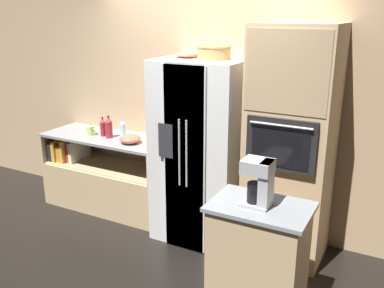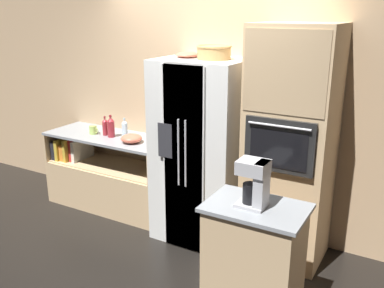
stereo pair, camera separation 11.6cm
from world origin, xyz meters
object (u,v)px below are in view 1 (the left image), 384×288
bottle_short (123,128)px  mug (91,131)px  mixing_bowl (130,139)px  fruit_bowl (187,55)px  coffee_maker (260,181)px  bottle_tall (109,128)px  refrigerator (202,151)px  bottle_wide (103,127)px  wicker_basket (214,52)px  wall_oven (291,146)px

bottle_short → mug: size_ratio=1.74×
mug → mixing_bowl: bearing=-4.5°
fruit_bowl → mug: size_ratio=1.92×
mixing_bowl → coffee_maker: coffee_maker is taller
bottle_tall → mixing_bowl: (0.34, -0.06, -0.07)m
coffee_maker → refrigerator: bearing=135.8°
refrigerator → bottle_short: refrigerator is taller
bottle_wide → wicker_basket: bearing=-2.1°
coffee_maker → bottle_short: bearing=152.6°
wicker_basket → mug: 1.86m
bottle_tall → mug: (-0.26, -0.01, -0.07)m
bottle_tall → bottle_short: 0.16m
wicker_basket → fruit_bowl: size_ratio=1.39×
wall_oven → bottle_tall: (-2.09, -0.02, -0.09)m
wicker_basket → bottle_wide: (-1.43, 0.05, -0.93)m
bottle_short → coffee_maker: 2.28m
wicker_basket → mixing_bowl: 1.39m
refrigerator → bottle_tall: refrigerator is taller
refrigerator → bottle_short: 1.10m
bottle_wide → mixing_bowl: bearing=-10.6°
wall_oven → fruit_bowl: wall_oven is taller
bottle_wide → coffee_maker: 2.44m
coffee_maker → wicker_basket: bearing=131.7°
bottle_wide → mixing_bowl: bottle_wide is taller
mixing_bowl → refrigerator: bearing=1.7°
fruit_bowl → mixing_bowl: size_ratio=1.01×
bottle_short → mixing_bowl: bottle_short is taller
mug → mixing_bowl: mug is taller
bottle_short → bottle_wide: bearing=-159.2°
wall_oven → bottle_wide: size_ratio=9.60×
refrigerator → wicker_basket: wicker_basket is taller
mixing_bowl → bottle_short: bearing=143.1°
bottle_wide → mug: (-0.15, -0.04, -0.05)m
bottle_tall → mug: size_ratio=2.09×
wall_oven → coffee_maker: (0.05, -0.96, 0.01)m
refrigerator → mug: 1.47m
mug → coffee_maker: coffee_maker is taller
fruit_bowl → coffee_maker: 1.64m
wall_oven → wicker_basket: (-0.77, -0.05, 0.82)m
refrigerator → bottle_wide: refrigerator is taller
wicker_basket → mug: wicker_basket is taller
wicker_basket → coffee_maker: size_ratio=0.93×
bottle_short → fruit_bowl: bearing=-7.3°
bottle_short → mixing_bowl: size_ratio=0.91×
fruit_bowl → coffee_maker: fruit_bowl is taller
refrigerator → fruit_bowl: size_ratio=7.78×
bottle_short → mug: (-0.38, -0.12, -0.05)m
bottle_wide → mug: bottle_wide is taller
bottle_tall → mixing_bowl: bottle_tall is taller
wall_oven → refrigerator: bearing=-176.4°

